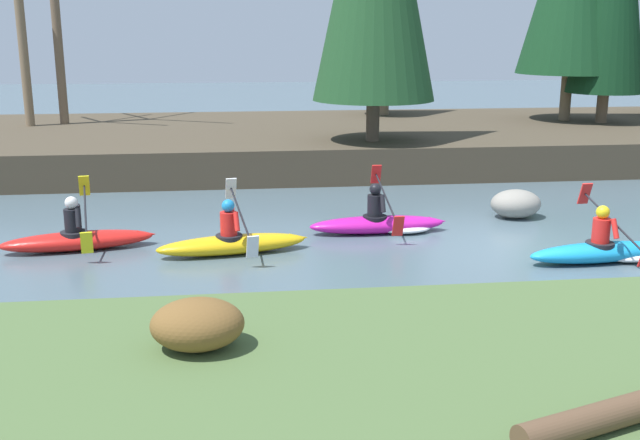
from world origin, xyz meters
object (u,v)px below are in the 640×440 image
at_px(kayaker_trailing, 233,242).
at_px(kayaker_far_back, 78,238).
at_px(kayaker_lead, 608,250).
at_px(boulder_midstream, 516,204).
at_px(kayaker_middle, 383,223).

distance_m(kayaker_trailing, kayaker_far_back, 2.87).
height_order(kayaker_lead, boulder_midstream, kayaker_lead).
relative_size(kayaker_trailing, boulder_midstream, 2.59).
relative_size(kayaker_lead, boulder_midstream, 2.59).
height_order(kayaker_middle, boulder_midstream, kayaker_middle).
xyz_separation_m(kayaker_trailing, boulder_midstream, (6.02, 1.94, 0.08)).
xyz_separation_m(kayaker_middle, kayaker_trailing, (-2.95, -1.08, 0.02)).
bearing_deg(kayaker_far_back, kayaker_lead, -21.09).
xyz_separation_m(kayaker_lead, kayaker_trailing, (-6.46, 1.23, 0.02)).
bearing_deg(kayaker_middle, kayaker_far_back, -176.86).
bearing_deg(kayaker_lead, kayaker_middle, 141.02).
bearing_deg(kayaker_trailing, boulder_midstream, 7.72).
distance_m(kayaker_lead, kayaker_middle, 4.20).
xyz_separation_m(kayaker_middle, kayaker_far_back, (-5.76, -0.50, 0.02)).
relative_size(kayaker_lead, kayaker_middle, 1.01).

